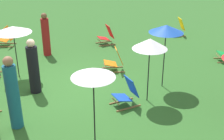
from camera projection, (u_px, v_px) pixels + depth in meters
name	position (u px, v px, depth m)	size (l,w,h in m)	color
ground_plane	(75.00, 88.00, 9.53)	(40.00, 40.00, 0.00)	#2D6026
deckchair_0	(178.00, 28.00, 14.29)	(0.51, 0.78, 0.83)	olive
deckchair_3	(115.00, 61.00, 10.60)	(0.53, 0.79, 0.83)	olive
deckchair_5	(107.00, 36.00, 13.17)	(0.60, 0.83, 0.83)	olive
deckchair_6	(6.00, 37.00, 12.98)	(0.63, 0.84, 0.83)	olive
deckchair_9	(127.00, 93.00, 8.43)	(0.66, 0.86, 0.83)	olive
umbrella_1	(13.00, 30.00, 9.58)	(1.18, 1.18, 1.76)	black
umbrella_2	(166.00, 29.00, 8.87)	(1.02, 1.02, 1.99)	black
umbrella_3	(150.00, 44.00, 8.11)	(0.96, 0.96, 1.88)	black
umbrella_4	(93.00, 73.00, 6.23)	(0.94, 0.94, 1.92)	black
person_1	(46.00, 35.00, 11.79)	(0.40, 0.40, 1.69)	maroon
person_2	(13.00, 94.00, 7.26)	(0.43, 0.43, 1.88)	#195972
person_3	(33.00, 68.00, 8.97)	(0.46, 0.46, 1.69)	black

